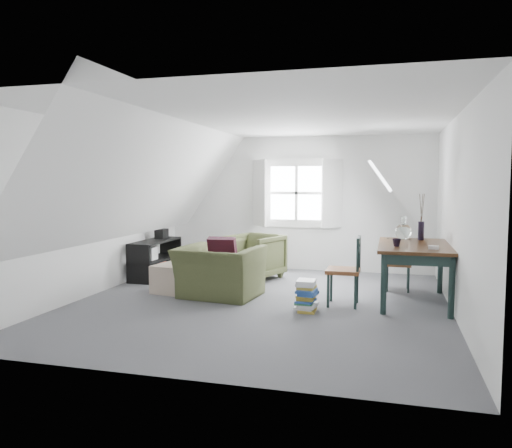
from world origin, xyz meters
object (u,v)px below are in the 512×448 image
(dining_table, at_px, (415,252))
(dining_chair_near, at_px, (346,270))
(armchair_near, at_px, (219,297))
(media_shelf, at_px, (154,261))
(ottoman, at_px, (179,278))
(armchair_far, at_px, (254,278))
(magazine_stack, at_px, (306,296))
(dining_chair_far, at_px, (398,263))

(dining_table, height_order, dining_chair_near, dining_chair_near)
(armchair_near, height_order, media_shelf, media_shelf)
(ottoman, bearing_deg, dining_table, 3.65)
(armchair_near, relative_size, dining_table, 0.69)
(armchair_far, distance_m, ottoman, 1.56)
(dining_table, bearing_deg, ottoman, -179.14)
(dining_chair_near, bearing_deg, dining_table, 108.02)
(armchair_near, relative_size, media_shelf, 0.88)
(ottoman, bearing_deg, dining_chair_near, -4.03)
(dining_table, xyz_separation_m, magazine_stack, (-1.35, -0.84, -0.50))
(armchair_far, height_order, magazine_stack, magazine_stack)
(armchair_near, distance_m, dining_chair_far, 2.76)
(ottoman, xyz_separation_m, dining_chair_far, (3.20, 0.95, 0.22))
(media_shelf, bearing_deg, armchair_far, 14.08)
(magazine_stack, bearing_deg, armchair_far, 122.48)
(dining_chair_near, bearing_deg, media_shelf, -113.87)
(dining_chair_near, bearing_deg, armchair_near, -96.47)
(dining_table, xyz_separation_m, dining_chair_near, (-0.90, -0.39, -0.22))
(ottoman, relative_size, dining_table, 0.39)
(dining_chair_near, relative_size, media_shelf, 0.74)
(armchair_far, distance_m, dining_chair_near, 2.29)
(ottoman, distance_m, media_shelf, 1.27)
(dining_chair_near, xyz_separation_m, media_shelf, (-3.38, 1.11, -0.19))
(armchair_far, xyz_separation_m, dining_chair_far, (2.37, -0.35, 0.42))
(dining_chair_far, bearing_deg, magazine_stack, 49.42)
(armchair_far, height_order, ottoman, ottoman)
(armchair_far, bearing_deg, media_shelf, -146.22)
(ottoman, height_order, magazine_stack, ottoman)
(dining_table, bearing_deg, armchair_near, -174.97)
(dining_table, xyz_separation_m, dining_chair_far, (-0.21, 0.73, -0.28))
(ottoman, distance_m, dining_chair_near, 2.53)
(armchair_far, height_order, dining_table, dining_table)
(media_shelf, bearing_deg, dining_chair_far, 1.96)
(armchair_near, bearing_deg, dining_table, -165.56)
(dining_table, relative_size, dining_chair_far, 1.99)
(armchair_near, bearing_deg, dining_chair_near, -174.11)
(armchair_far, bearing_deg, dining_chair_far, 12.93)
(armchair_far, distance_m, media_shelf, 1.76)
(armchair_far, xyz_separation_m, magazine_stack, (1.23, -1.93, 0.20))
(armchair_far, relative_size, media_shelf, 0.67)
(dining_chair_near, bearing_deg, armchair_far, -136.99)
(armchair_far, height_order, dining_chair_far, dining_chair_far)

